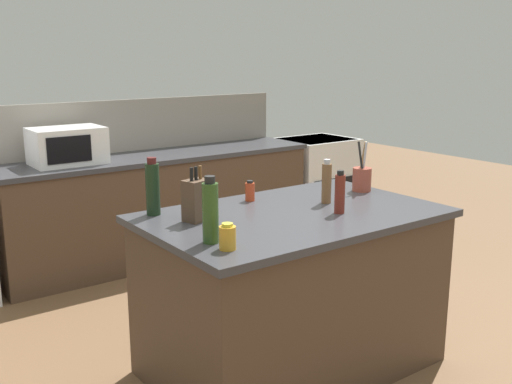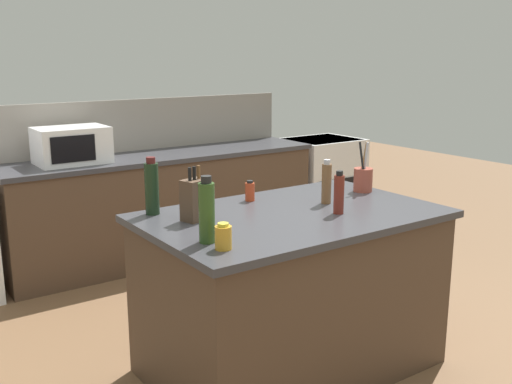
{
  "view_description": "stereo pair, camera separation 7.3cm",
  "coord_description": "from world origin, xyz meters",
  "px_view_note": "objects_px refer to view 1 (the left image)",
  "views": [
    {
      "loc": [
        -2.06,
        -2.47,
        1.81
      ],
      "look_at": [
        0.0,
        0.35,
        0.99
      ],
      "focal_mm": 42.0,
      "sensor_mm": 36.0,
      "label": 1
    },
    {
      "loc": [
        -2.01,
        -2.51,
        1.81
      ],
      "look_at": [
        0.0,
        0.35,
        0.99
      ],
      "focal_mm": 42.0,
      "sensor_mm": 36.0,
      "label": 2
    }
  ],
  "objects_px": {
    "microwave": "(67,146)",
    "spice_jar_paprika": "(250,191)",
    "honey_jar": "(228,237)",
    "range_oven": "(316,181)",
    "pepper_grinder": "(327,183)",
    "vinegar_bottle": "(340,193)",
    "utensil_crock": "(362,178)",
    "olive_oil_bottle": "(210,212)",
    "wine_bottle": "(153,188)",
    "knife_block": "(197,200)"
  },
  "relations": [
    {
      "from": "microwave",
      "to": "spice_jar_paprika",
      "type": "height_order",
      "value": "microwave"
    },
    {
      "from": "microwave",
      "to": "spice_jar_paprika",
      "type": "distance_m",
      "value": 1.9
    },
    {
      "from": "microwave",
      "to": "honey_jar",
      "type": "distance_m",
      "value": 2.52
    },
    {
      "from": "range_oven",
      "to": "honey_jar",
      "type": "distance_m",
      "value": 3.8
    },
    {
      "from": "spice_jar_paprika",
      "to": "pepper_grinder",
      "type": "distance_m",
      "value": 0.46
    },
    {
      "from": "range_oven",
      "to": "vinegar_bottle",
      "type": "relative_size",
      "value": 3.84
    },
    {
      "from": "pepper_grinder",
      "to": "honey_jar",
      "type": "bearing_deg",
      "value": -158.63
    },
    {
      "from": "utensil_crock",
      "to": "olive_oil_bottle",
      "type": "height_order",
      "value": "utensil_crock"
    },
    {
      "from": "pepper_grinder",
      "to": "range_oven",
      "type": "bearing_deg",
      "value": 49.28
    },
    {
      "from": "utensil_crock",
      "to": "wine_bottle",
      "type": "relative_size",
      "value": 1.01
    },
    {
      "from": "microwave",
      "to": "honey_jar",
      "type": "xyz_separation_m",
      "value": [
        -0.15,
        -2.52,
        -0.09
      ]
    },
    {
      "from": "range_oven",
      "to": "utensil_crock",
      "type": "bearing_deg",
      "value": -125.29
    },
    {
      "from": "microwave",
      "to": "wine_bottle",
      "type": "relative_size",
      "value": 1.75
    },
    {
      "from": "microwave",
      "to": "knife_block",
      "type": "height_order",
      "value": "microwave"
    },
    {
      "from": "wine_bottle",
      "to": "spice_jar_paprika",
      "type": "xyz_separation_m",
      "value": [
        0.61,
        -0.06,
        -0.09
      ]
    },
    {
      "from": "olive_oil_bottle",
      "to": "honey_jar",
      "type": "relative_size",
      "value": 2.59
    },
    {
      "from": "vinegar_bottle",
      "to": "spice_jar_paprika",
      "type": "relative_size",
      "value": 1.94
    },
    {
      "from": "range_oven",
      "to": "vinegar_bottle",
      "type": "height_order",
      "value": "vinegar_bottle"
    },
    {
      "from": "utensil_crock",
      "to": "olive_oil_bottle",
      "type": "xyz_separation_m",
      "value": [
        -1.35,
        -0.34,
        0.07
      ]
    },
    {
      "from": "range_oven",
      "to": "knife_block",
      "type": "distance_m",
      "value": 3.4
    },
    {
      "from": "range_oven",
      "to": "vinegar_bottle",
      "type": "distance_m",
      "value": 3.11
    },
    {
      "from": "microwave",
      "to": "spice_jar_paprika",
      "type": "bearing_deg",
      "value": -75.87
    },
    {
      "from": "spice_jar_paprika",
      "to": "honey_jar",
      "type": "bearing_deg",
      "value": -131.99
    },
    {
      "from": "utensil_crock",
      "to": "pepper_grinder",
      "type": "height_order",
      "value": "utensil_crock"
    },
    {
      "from": "utensil_crock",
      "to": "olive_oil_bottle",
      "type": "bearing_deg",
      "value": -165.89
    },
    {
      "from": "spice_jar_paprika",
      "to": "pepper_grinder",
      "type": "height_order",
      "value": "pepper_grinder"
    },
    {
      "from": "knife_block",
      "to": "vinegar_bottle",
      "type": "bearing_deg",
      "value": -40.48
    },
    {
      "from": "utensil_crock",
      "to": "spice_jar_paprika",
      "type": "distance_m",
      "value": 0.76
    },
    {
      "from": "olive_oil_bottle",
      "to": "honey_jar",
      "type": "height_order",
      "value": "olive_oil_bottle"
    },
    {
      "from": "vinegar_bottle",
      "to": "knife_block",
      "type": "bearing_deg",
      "value": 154.98
    },
    {
      "from": "range_oven",
      "to": "honey_jar",
      "type": "bearing_deg",
      "value": -137.96
    },
    {
      "from": "utensil_crock",
      "to": "vinegar_bottle",
      "type": "height_order",
      "value": "utensil_crock"
    },
    {
      "from": "olive_oil_bottle",
      "to": "knife_block",
      "type": "bearing_deg",
      "value": 68.93
    },
    {
      "from": "vinegar_bottle",
      "to": "wine_bottle",
      "type": "relative_size",
      "value": 0.76
    },
    {
      "from": "microwave",
      "to": "olive_oil_bottle",
      "type": "height_order",
      "value": "olive_oil_bottle"
    },
    {
      "from": "spice_jar_paprika",
      "to": "pepper_grinder",
      "type": "bearing_deg",
      "value": -42.96
    },
    {
      "from": "knife_block",
      "to": "utensil_crock",
      "type": "distance_m",
      "value": 1.21
    },
    {
      "from": "range_oven",
      "to": "utensil_crock",
      "type": "height_order",
      "value": "utensil_crock"
    },
    {
      "from": "microwave",
      "to": "wine_bottle",
      "type": "distance_m",
      "value": 1.79
    },
    {
      "from": "utensil_crock",
      "to": "honey_jar",
      "type": "xyz_separation_m",
      "value": [
        -1.34,
        -0.47,
        -0.03
      ]
    },
    {
      "from": "range_oven",
      "to": "knife_block",
      "type": "height_order",
      "value": "knife_block"
    },
    {
      "from": "vinegar_bottle",
      "to": "olive_oil_bottle",
      "type": "xyz_separation_m",
      "value": [
        -0.85,
        -0.03,
        0.04
      ]
    },
    {
      "from": "knife_block",
      "to": "honey_jar",
      "type": "distance_m",
      "value": 0.51
    },
    {
      "from": "vinegar_bottle",
      "to": "spice_jar_paprika",
      "type": "xyz_separation_m",
      "value": [
        -0.24,
        0.52,
        -0.06
      ]
    },
    {
      "from": "utensil_crock",
      "to": "spice_jar_paprika",
      "type": "bearing_deg",
      "value": 164.0
    },
    {
      "from": "microwave",
      "to": "honey_jar",
      "type": "height_order",
      "value": "microwave"
    },
    {
      "from": "spice_jar_paprika",
      "to": "wine_bottle",
      "type": "bearing_deg",
      "value": 174.68
    },
    {
      "from": "honey_jar",
      "to": "wine_bottle",
      "type": "bearing_deg",
      "value": 89.95
    },
    {
      "from": "range_oven",
      "to": "knife_block",
      "type": "xyz_separation_m",
      "value": [
        -2.66,
        -2.03,
        0.59
      ]
    },
    {
      "from": "microwave",
      "to": "pepper_grinder",
      "type": "bearing_deg",
      "value": -69.7
    }
  ]
}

